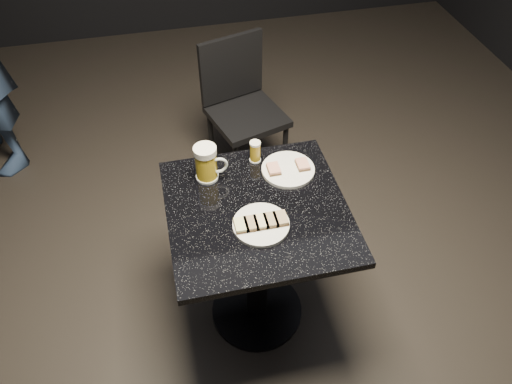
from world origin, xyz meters
TOP-DOWN VIEW (x-y plane):
  - floor at (0.00, 0.00)m, footprint 6.00×6.00m
  - plate_large at (-0.01, -0.09)m, footprint 0.22×0.22m
  - plate_small at (0.17, 0.18)m, footprint 0.22×0.22m
  - table at (0.00, 0.00)m, footprint 0.70×0.70m
  - beer_mug at (-0.16, 0.21)m, footprint 0.13×0.10m
  - beer_tumbler at (0.05, 0.28)m, footprint 0.05×0.05m
  - chair at (0.15, 1.04)m, footprint 0.48×0.48m
  - canapes_on_plate_large at (-0.01, -0.09)m, footprint 0.20×0.07m
  - canapes_on_plate_small at (0.17, 0.18)m, footprint 0.17×0.07m

SIDE VIEW (x-z plane):
  - floor at x=0.00m, z-range 0.00..0.00m
  - chair at x=0.15m, z-range 0.07..0.93m
  - table at x=0.00m, z-range 0.13..0.88m
  - plate_large at x=-0.01m, z-range 0.75..0.76m
  - plate_small at x=0.17m, z-range 0.75..0.76m
  - canapes_on_plate_large at x=-0.01m, z-range 0.76..0.78m
  - canapes_on_plate_small at x=0.17m, z-range 0.76..0.78m
  - beer_tumbler at x=0.05m, z-range 0.75..0.85m
  - beer_mug at x=-0.16m, z-range 0.75..0.91m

